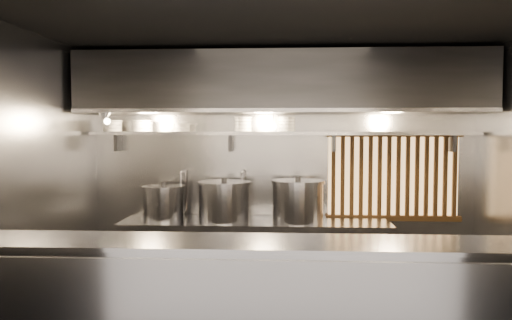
# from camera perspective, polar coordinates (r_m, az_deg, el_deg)

# --- Properties ---
(ceiling) EXTENTS (4.50, 4.50, 0.00)m
(ceiling) POSITION_cam_1_polar(r_m,az_deg,el_deg) (4.52, 2.95, 14.75)
(ceiling) COLOR black
(ceiling) RESTS_ON wall_back
(wall_back) EXTENTS (4.50, 0.00, 4.50)m
(wall_back) POSITION_cam_1_polar(r_m,az_deg,el_deg) (5.95, 2.97, -1.57)
(wall_back) COLOR gray
(wall_back) RESTS_ON floor
(wall_left) EXTENTS (0.00, 3.00, 3.00)m
(wall_left) POSITION_cam_1_polar(r_m,az_deg,el_deg) (5.00, -23.88, -2.76)
(wall_left) COLOR gray
(wall_left) RESTS_ON floor
(serving_counter) EXTENTS (4.50, 0.56, 1.13)m
(serving_counter) POSITION_cam_1_polar(r_m,az_deg,el_deg) (3.72, 2.79, -17.78)
(serving_counter) COLOR #9B9BA0
(serving_counter) RESTS_ON floor
(cooking_bench) EXTENTS (3.00, 0.70, 0.90)m
(cooking_bench) POSITION_cam_1_polar(r_m,az_deg,el_deg) (5.75, -0.12, -11.34)
(cooking_bench) COLOR #9B9BA0
(cooking_bench) RESTS_ON floor
(bowl_shelf) EXTENTS (4.40, 0.34, 0.04)m
(bowl_shelf) POSITION_cam_1_polar(r_m,az_deg,el_deg) (5.75, 2.98, 3.06)
(bowl_shelf) COLOR #9B9BA0
(bowl_shelf) RESTS_ON wall_back
(exhaust_hood) EXTENTS (4.40, 0.81, 0.65)m
(exhaust_hood) POSITION_cam_1_polar(r_m,az_deg,el_deg) (5.55, 2.99, 8.67)
(exhaust_hood) COLOR #2D2D30
(exhaust_hood) RESTS_ON ceiling
(wood_screen) EXTENTS (1.56, 0.09, 1.04)m
(wood_screen) POSITION_cam_1_polar(r_m,az_deg,el_deg) (6.04, 15.40, -1.80)
(wood_screen) COLOR #F4BA6E
(wood_screen) RESTS_ON wall_back
(faucet_left) EXTENTS (0.04, 0.30, 0.50)m
(faucet_left) POSITION_cam_1_polar(r_m,az_deg,el_deg) (5.94, -8.21, -2.51)
(faucet_left) COLOR silver
(faucet_left) RESTS_ON wall_back
(faucet_right) EXTENTS (0.04, 0.30, 0.50)m
(faucet_right) POSITION_cam_1_polar(r_m,az_deg,el_deg) (5.84, -1.46, -2.57)
(faucet_right) COLOR silver
(faucet_right) RESTS_ON wall_back
(heat_lamp) EXTENTS (0.25, 0.35, 0.20)m
(heat_lamp) POSITION_cam_1_polar(r_m,az_deg,el_deg) (5.62, -16.86, 4.83)
(heat_lamp) COLOR #9B9BA0
(heat_lamp) RESTS_ON exhaust_hood
(pendant_bulb) EXTENTS (0.09, 0.09, 0.19)m
(pendant_bulb) POSITION_cam_1_polar(r_m,az_deg,el_deg) (5.63, 1.95, 3.89)
(pendant_bulb) COLOR #2D2D30
(pendant_bulb) RESTS_ON exhaust_hood
(stock_pot_left) EXTENTS (0.53, 0.53, 0.43)m
(stock_pot_left) POSITION_cam_1_polar(r_m,az_deg,el_deg) (5.77, -10.50, -4.80)
(stock_pot_left) COLOR #9B9BA0
(stock_pot_left) RESTS_ON cooking_bench
(stock_pot_mid) EXTENTS (0.78, 0.78, 0.48)m
(stock_pot_mid) POSITION_cam_1_polar(r_m,az_deg,el_deg) (5.63, -3.65, -4.68)
(stock_pot_mid) COLOR #9B9BA0
(stock_pot_mid) RESTS_ON cooking_bench
(stock_pot_right) EXTENTS (0.76, 0.76, 0.50)m
(stock_pot_right) POSITION_cam_1_polar(r_m,az_deg,el_deg) (5.58, 4.81, -4.66)
(stock_pot_right) COLOR #9B9BA0
(stock_pot_right) RESTS_ON cooking_bench
(bowl_stack_0) EXTENTS (0.23, 0.23, 0.13)m
(bowl_stack_0) POSITION_cam_1_polar(r_m,az_deg,el_deg) (6.09, -16.08, 3.75)
(bowl_stack_0) COLOR silver
(bowl_stack_0) RESTS_ON bowl_shelf
(bowl_stack_1) EXTENTS (0.24, 0.24, 0.13)m
(bowl_stack_1) POSITION_cam_1_polar(r_m,az_deg,el_deg) (5.98, -12.81, 3.81)
(bowl_stack_1) COLOR silver
(bowl_stack_1) RESTS_ON bowl_shelf
(bowl_stack_2) EXTENTS (0.21, 0.21, 0.09)m
(bowl_stack_2) POSITION_cam_1_polar(r_m,az_deg,el_deg) (5.87, -8.47, 3.68)
(bowl_stack_2) COLOR silver
(bowl_stack_2) RESTS_ON bowl_shelf
(bowl_stack_3) EXTENTS (0.21, 0.21, 0.17)m
(bowl_stack_3) POSITION_cam_1_polar(r_m,az_deg,el_deg) (5.77, -1.47, 4.10)
(bowl_stack_3) COLOR silver
(bowl_stack_3) RESTS_ON bowl_shelf
(bowl_stack_4) EXTENTS (0.22, 0.22, 0.17)m
(bowl_stack_4) POSITION_cam_1_polar(r_m,az_deg,el_deg) (5.75, 3.43, 4.10)
(bowl_stack_4) COLOR silver
(bowl_stack_4) RESTS_ON bowl_shelf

